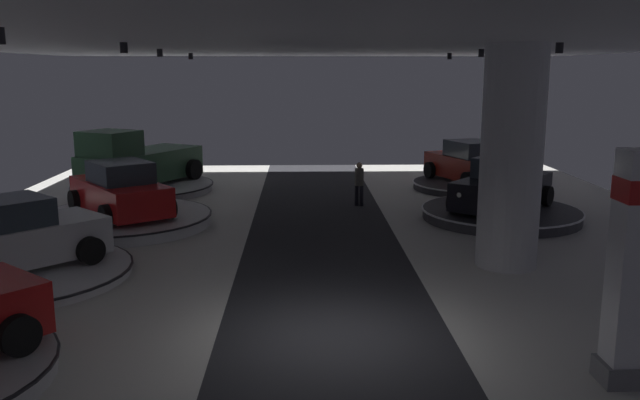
# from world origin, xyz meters

# --- Properties ---
(ground) EXTENTS (24.00, 44.00, 0.06)m
(ground) POSITION_xyz_m (0.00, 0.00, -0.02)
(ground) COLOR silver
(ceiling_with_spotlights) EXTENTS (24.00, 44.00, 0.39)m
(ceiling_with_spotlights) POSITION_xyz_m (0.00, 0.00, 5.55)
(ceiling_with_spotlights) COLOR silver
(column_right) EXTENTS (1.51, 1.51, 5.50)m
(column_right) POSITION_xyz_m (4.57, 4.39, 2.75)
(column_right) COLOR silver
(column_right) RESTS_ON ground
(display_platform_far_left) EXTENTS (5.66, 5.66, 0.37)m
(display_platform_far_left) POSITION_xyz_m (-6.29, 8.93, 0.20)
(display_platform_far_left) COLOR silver
(display_platform_far_left) RESTS_ON ground
(display_car_far_left) EXTENTS (3.92, 4.46, 1.71)m
(display_car_far_left) POSITION_xyz_m (-6.28, 8.90, 1.13)
(display_car_far_left) COLOR red
(display_car_far_left) RESTS_ON display_platform_far_left
(display_platform_mid_left) EXTENTS (5.44, 5.44, 0.23)m
(display_platform_mid_left) POSITION_xyz_m (-7.42, 3.69, 0.13)
(display_platform_mid_left) COLOR silver
(display_platform_mid_left) RESTS_ON ground
(display_car_mid_left) EXTENTS (4.23, 4.26, 1.71)m
(display_car_mid_left) POSITION_xyz_m (-7.44, 3.67, 1.00)
(display_car_mid_left) COLOR silver
(display_car_mid_left) RESTS_ON display_platform_mid_left
(display_platform_far_right) EXTENTS (5.20, 5.20, 0.36)m
(display_platform_far_right) POSITION_xyz_m (5.99, 9.46, 0.20)
(display_platform_far_right) COLOR #333338
(display_platform_far_right) RESTS_ON ground
(display_car_far_right) EXTENTS (4.09, 4.37, 1.71)m
(display_car_far_right) POSITION_xyz_m (6.01, 9.48, 1.12)
(display_car_far_right) COLOR black
(display_car_far_right) RESTS_ON display_platform_far_right
(display_platform_deep_left) EXTENTS (5.68, 5.68, 0.29)m
(display_platform_deep_left) POSITION_xyz_m (-7.04, 15.00, 0.16)
(display_platform_deep_left) COLOR #B7B7BC
(display_platform_deep_left) RESTS_ON ground
(pickup_truck_deep_left) EXTENTS (4.48, 5.66, 2.30)m
(pickup_truck_deep_left) POSITION_xyz_m (-7.19, 14.72, 1.22)
(pickup_truck_deep_left) COLOR #2D5638
(pickup_truck_deep_left) RESTS_ON display_platform_deep_left
(display_platform_deep_right) EXTENTS (4.56, 4.56, 0.31)m
(display_platform_deep_right) POSITION_xyz_m (6.30, 15.00, 0.17)
(display_platform_deep_right) COLOR #333338
(display_platform_deep_right) RESTS_ON ground
(display_car_deep_right) EXTENTS (3.26, 4.56, 1.71)m
(display_car_deep_right) POSITION_xyz_m (6.31, 14.97, 1.07)
(display_car_deep_right) COLOR maroon
(display_car_deep_right) RESTS_ON display_platform_deep_right
(visitor_walking_near) EXTENTS (0.32, 0.32, 1.59)m
(visitor_walking_near) POSITION_xyz_m (1.50, 11.79, 0.91)
(visitor_walking_near) COLOR black
(visitor_walking_near) RESTS_ON ground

